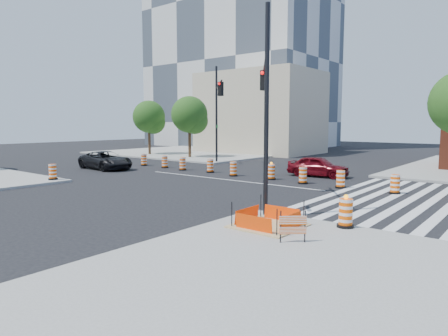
{
  "coord_description": "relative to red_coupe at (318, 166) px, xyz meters",
  "views": [
    {
      "loc": [
        16.3,
        -20.54,
        3.72
      ],
      "look_at": [
        3.35,
        -4.41,
        1.4
      ],
      "focal_mm": 32.0,
      "sensor_mm": 36.0,
      "label": 1
    }
  ],
  "objects": [
    {
      "name": "tower_nw",
      "position": [
        -28.06,
        28.77,
        21.78
      ],
      "size": [
        28.0,
        18.0,
        45.0
      ],
      "primitive_type": "cube",
      "color": "silver",
      "rests_on": "ground"
    },
    {
      "name": "median_drum_6",
      "position": [
        0.74,
        -3.64,
        -0.24
      ],
      "size": [
        0.6,
        0.6,
        1.02
      ],
      "color": "black",
      "rests_on": "ground"
    },
    {
      "name": "median_drum_7",
      "position": [
        3.22,
        -3.78,
        -0.24
      ],
      "size": [
        0.6,
        0.6,
        1.02
      ],
      "color": "black",
      "rests_on": "ground"
    },
    {
      "name": "median_drum_2",
      "position": [
        -10.1,
        -3.23,
        -0.24
      ],
      "size": [
        0.6,
        0.6,
        1.02
      ],
      "color": "black",
      "rests_on": "ground"
    },
    {
      "name": "median_drum_0",
      "position": [
        -15.24,
        -2.86,
        -0.24
      ],
      "size": [
        0.6,
        0.6,
        1.02
      ],
      "color": "black",
      "rests_on": "ground"
    },
    {
      "name": "sw_corner_drum",
      "position": [
        -12.03,
        -12.97,
        -0.11
      ],
      "size": [
        0.58,
        0.58,
        0.99
      ],
      "color": "black",
      "rests_on": "ground"
    },
    {
      "name": "tree_north_a",
      "position": [
        -23.7,
        5.14,
        3.54
      ],
      "size": [
        3.73,
        3.73,
        6.35
      ],
      "color": "#382314",
      "rests_on": "ground"
    },
    {
      "name": "median_drum_1",
      "position": [
        -12.47,
        -2.94,
        -0.24
      ],
      "size": [
        0.6,
        0.6,
        1.02
      ],
      "color": "black",
      "rests_on": "ground"
    },
    {
      "name": "dark_suv",
      "position": [
        -15.55,
        -6.6,
        0.01
      ],
      "size": [
        5.4,
        2.79,
        1.45
      ],
      "primitive_type": "imported",
      "rotation": [
        0.0,
        0.0,
        1.5
      ],
      "color": "black",
      "rests_on": "ground"
    },
    {
      "name": "signal_pole_nw",
      "position": [
        -10.51,
        1.66,
        4.66
      ],
      "size": [
        4.67,
        4.95,
        8.8
      ],
      "rotation": [
        0.0,
        0.0,
        -0.82
      ],
      "color": "black",
      "rests_on": "ground"
    },
    {
      "name": "excavation_pit",
      "position": [
        4.94,
        -14.23,
        -0.5
      ],
      "size": [
        2.2,
        2.2,
        0.9
      ],
      "color": "tan",
      "rests_on": "ground"
    },
    {
      "name": "median_drum_5",
      "position": [
        -1.75,
        -3.34,
        -0.23
      ],
      "size": [
        0.6,
        0.6,
        1.18
      ],
      "color": "black",
      "rests_on": "ground"
    },
    {
      "name": "tree_north_b",
      "position": [
        -17.23,
        5.15,
        3.7
      ],
      "size": [
        3.87,
        3.87,
        6.58
      ],
      "color": "#382314",
      "rests_on": "ground"
    },
    {
      "name": "lane_centerline",
      "position": [
        -4.06,
        -5.23,
        -0.72
      ],
      "size": [
        14.0,
        0.12,
        0.01
      ],
      "primitive_type": "cube",
      "color": "silver",
      "rests_on": "ground"
    },
    {
      "name": "signal_pole_se",
      "position": [
        2.91,
        -11.34,
        4.21
      ],
      "size": [
        3.54,
        5.11,
        8.05
      ],
      "rotation": [
        0.0,
        0.0,
        2.17
      ],
      "color": "black",
      "rests_on": "ground"
    },
    {
      "name": "crosswalk_east",
      "position": [
        6.89,
        -5.23,
        -0.71
      ],
      "size": [
        6.75,
        13.5,
        0.01
      ],
      "color": "silver",
      "rests_on": "ground"
    },
    {
      "name": "median_drum_4",
      "position": [
        -4.79,
        -3.5,
        -0.24
      ],
      "size": [
        0.6,
        0.6,
        1.02
      ],
      "color": "black",
      "rests_on": "ground"
    },
    {
      "name": "barricade",
      "position": [
        6.53,
        -15.35,
        -0.04
      ],
      "size": [
        0.64,
        0.58,
        0.97
      ],
      "rotation": [
        0.0,
        0.0,
        0.73
      ],
      "color": "#FF5705",
      "rests_on": "ground"
    },
    {
      "name": "beige_midrise",
      "position": [
        -16.06,
        16.77,
        4.28
      ],
      "size": [
        14.0,
        10.0,
        10.0
      ],
      "primitive_type": "cube",
      "color": "#BDB090",
      "rests_on": "ground"
    },
    {
      "name": "pit_drum",
      "position": [
        7.08,
        -12.65,
        -0.1
      ],
      "size": [
        0.58,
        0.58,
        1.14
      ],
      "color": "black",
      "rests_on": "ground"
    },
    {
      "name": "ground",
      "position": [
        -4.06,
        -5.23,
        -0.72
      ],
      "size": [
        120.0,
        120.0,
        0.0
      ],
      "primitive_type": "plane",
      "color": "black",
      "rests_on": "ground"
    },
    {
      "name": "median_drum_3",
      "position": [
        -7.41,
        -2.97,
        -0.24
      ],
      "size": [
        0.6,
        0.6,
        1.02
      ],
      "color": "black",
      "rests_on": "ground"
    },
    {
      "name": "median_drum_8",
      "position": [
        6.23,
        -3.79,
        -0.24
      ],
      "size": [
        0.6,
        0.6,
        1.02
      ],
      "color": "black",
      "rests_on": "ground"
    },
    {
      "name": "red_coupe",
      "position": [
        0.0,
        0.0,
        0.0
      ],
      "size": [
        4.35,
        2.02,
        1.44
      ],
      "primitive_type": "imported",
      "rotation": [
        0.0,
        0.0,
        1.65
      ],
      "color": "#5B0710",
      "rests_on": "ground"
    },
    {
      "name": "sidewalk_nw",
      "position": [
        -22.06,
        12.77,
        -0.65
      ],
      "size": [
        22.0,
        22.0,
        0.15
      ],
      "primitive_type": "cube",
      "color": "gray",
      "rests_on": "ground"
    }
  ]
}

